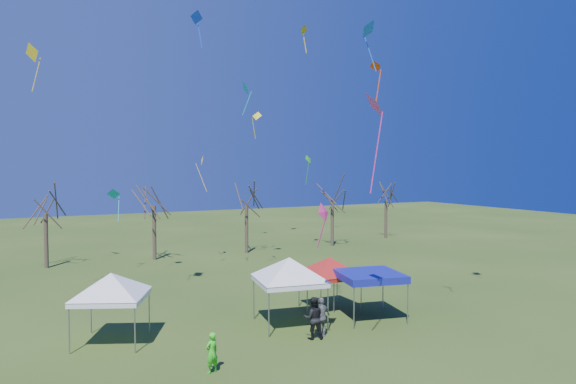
% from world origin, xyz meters
% --- Properties ---
extents(ground, '(140.00, 140.00, 0.00)m').
position_xyz_m(ground, '(0.00, 0.00, 0.00)').
color(ground, '#2C4817').
rests_on(ground, ground).
extents(tree_1, '(3.42, 3.42, 7.54)m').
position_xyz_m(tree_1, '(-10.77, 24.65, 5.79)').
color(tree_1, '#3D2D21').
rests_on(tree_1, ground).
extents(tree_2, '(3.71, 3.71, 8.18)m').
position_xyz_m(tree_2, '(-2.37, 24.38, 6.29)').
color(tree_2, '#3D2D21').
rests_on(tree_2, ground).
extents(tree_3, '(3.59, 3.59, 7.91)m').
position_xyz_m(tree_3, '(6.03, 24.04, 6.08)').
color(tree_3, '#3D2D21').
rests_on(tree_3, ground).
extents(tree_4, '(3.58, 3.58, 7.89)m').
position_xyz_m(tree_4, '(15.36, 24.00, 6.06)').
color(tree_4, '#3D2D21').
rests_on(tree_4, ground).
extents(tree_5, '(3.39, 3.39, 7.46)m').
position_xyz_m(tree_5, '(23.72, 26.07, 5.73)').
color(tree_5, '#3D2D21').
rests_on(tree_5, ground).
extents(tent_white_west, '(3.92, 3.92, 3.69)m').
position_xyz_m(tent_white_west, '(-8.78, 4.28, 2.98)').
color(tent_white_west, gray).
rests_on(tent_white_west, ground).
extents(tent_white_mid, '(4.44, 4.44, 3.97)m').
position_xyz_m(tent_white_mid, '(-0.41, 2.91, 3.20)').
color(tent_white_mid, gray).
rests_on(tent_white_mid, ground).
extents(tent_red, '(3.84, 3.84, 3.39)m').
position_xyz_m(tent_red, '(2.89, 4.42, 2.73)').
color(tent_red, gray).
rests_on(tent_red, ground).
extents(tent_blue, '(3.72, 3.72, 2.45)m').
position_xyz_m(tent_blue, '(3.84, 1.98, 2.25)').
color(tent_blue, gray).
rests_on(tent_blue, ground).
extents(person_dark, '(1.15, 1.03, 1.96)m').
position_xyz_m(person_dark, '(-0.38, 0.56, 0.98)').
color(person_dark, black).
rests_on(person_dark, ground).
extents(person_grey, '(1.18, 0.78, 1.86)m').
position_xyz_m(person_grey, '(0.11, 0.63, 0.93)').
color(person_grey, slate).
rests_on(person_grey, ground).
extents(person_green, '(0.68, 0.56, 1.58)m').
position_xyz_m(person_green, '(-5.84, -1.04, 0.79)').
color(person_green, '#34DA22').
rests_on(person_green, ground).
extents(kite_19, '(0.92, 0.95, 2.23)m').
position_xyz_m(kite_19, '(4.61, 18.37, 12.05)').
color(kite_19, yellow).
rests_on(kite_19, ground).
extents(kite_22, '(0.92, 0.99, 3.01)m').
position_xyz_m(kite_22, '(0.75, 20.80, 8.37)').
color(kite_22, yellow).
rests_on(kite_22, ground).
extents(kite_5, '(1.29, 1.49, 4.04)m').
position_xyz_m(kite_5, '(0.23, -3.25, 10.38)').
color(kite_5, '#CD2D91').
rests_on(kite_5, ground).
extents(kite_27, '(1.36, 1.20, 2.77)m').
position_xyz_m(kite_27, '(4.59, 3.32, 15.41)').
color(kite_27, blue).
rests_on(kite_27, ground).
extents(kite_13, '(1.13, 0.92, 2.47)m').
position_xyz_m(kite_13, '(-6.30, 19.93, 5.96)').
color(kite_13, '#0CA4B6').
rests_on(kite_13, ground).
extents(kite_11, '(0.74, 1.20, 2.49)m').
position_xyz_m(kite_11, '(1.78, 13.79, 13.49)').
color(kite_11, '#0CAEBF').
rests_on(kite_11, ground).
extents(kite_1, '(0.92, 0.69, 1.99)m').
position_xyz_m(kite_1, '(-0.52, -0.58, 5.96)').
color(kite_1, '#CE2D72').
rests_on(kite_1, ground).
extents(kite_17, '(0.79, 0.95, 2.47)m').
position_xyz_m(kite_17, '(6.62, 5.30, 13.91)').
color(kite_17, '#F5430C').
rests_on(kite_17, ground).
extents(kite_18, '(0.74, 0.56, 1.75)m').
position_xyz_m(kite_18, '(3.27, 8.14, 16.32)').
color(kite_18, gold).
rests_on(kite_18, ground).
extents(kite_24, '(1.00, 0.66, 2.45)m').
position_xyz_m(kite_24, '(-2.21, 12.31, 17.43)').
color(kite_24, blue).
rests_on(kite_24, ground).
extents(kite_2, '(1.26, 1.49, 3.50)m').
position_xyz_m(kite_2, '(-11.45, 21.03, 16.03)').
color(kite_2, yellow).
rests_on(kite_2, ground).
extents(kite_12, '(1.09, 0.90, 2.95)m').
position_xyz_m(kite_12, '(12.46, 23.79, 8.67)').
color(kite_12, '#2A9B17').
rests_on(kite_12, ground).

